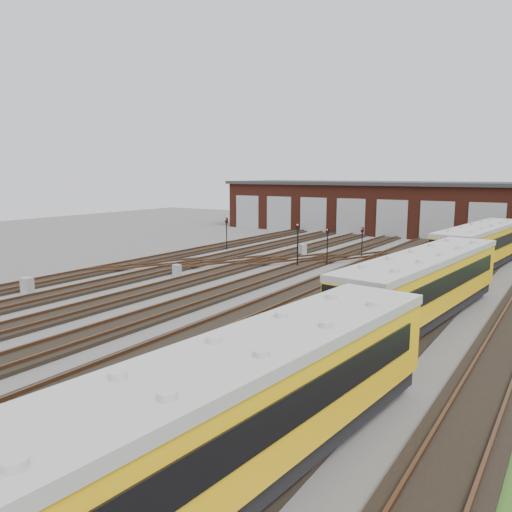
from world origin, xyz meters
The scene contains 13 objects.
ground centered at (0.00, 0.00, 0.00)m, with size 120.00×120.00×0.00m, color #4A4745.
track_network centered at (-0.17, 0.59, 0.11)m, with size 30.40×70.00×0.33m.
maintenance_shed centered at (-0.01, 39.97, 3.20)m, with size 51.00×12.50×6.35m.
metro_train centered at (10.00, 2.42, 1.94)m, with size 4.24×47.39×3.14m.
signal_mast_0 centered at (-12.65, 16.60, 2.01)m, with size 0.29×0.28×3.12m.
signal_mast_1 centered at (-2.32, 12.05, 2.29)m, with size 0.31×0.29×3.58m.
signal_mast_2 centered at (0.01, 19.77, 1.70)m, with size 0.24×0.23×2.64m.
signal_mast_3 centered at (-0.76, 14.17, 1.95)m, with size 0.24×0.22×3.06m.
relay_cabinet_0 centered at (-11.84, -5.01, 0.54)m, with size 0.64×0.54×1.07m, color #9A9C9F.
relay_cabinet_1 centered at (-4.76, 17.50, 0.52)m, with size 0.62×0.52×1.04m, color #9A9C9F.
relay_cabinet_2 centered at (-7.86, 4.10, 0.44)m, with size 0.53×0.44×0.89m, color #9A9C9F.
relay_cabinet_3 centered at (8.29, 25.73, 0.57)m, with size 0.69×0.57×1.14m, color #9A9C9F.
relay_cabinet_4 centered at (8.46, 14.79, 0.53)m, with size 0.64×0.53×1.06m, color #9A9C9F.
Camera 1 is at (16.19, -22.27, 7.34)m, focal length 35.00 mm.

